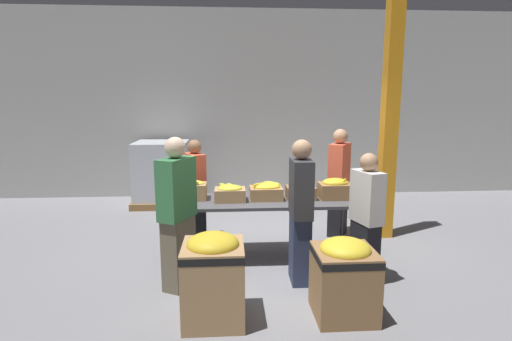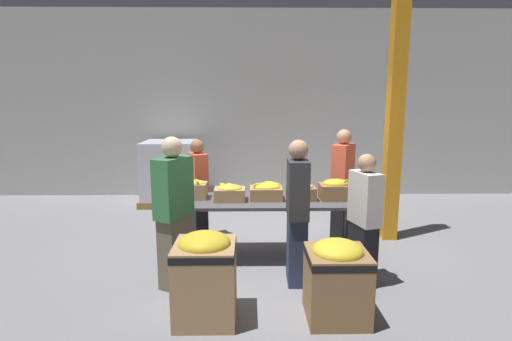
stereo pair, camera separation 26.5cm
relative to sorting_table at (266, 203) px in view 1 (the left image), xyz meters
name	(u,v)px [view 1 (the left image)]	position (x,y,z in m)	size (l,w,h in m)	color
ground_plane	(265,256)	(0.00, 0.00, -0.75)	(30.00, 30.00, 0.00)	gray
wall_back	(251,105)	(0.00, 3.65, 1.25)	(16.00, 0.08, 4.00)	#B7B7B2
sorting_table	(266,203)	(0.00, 0.00, 0.00)	(2.42, 0.86, 0.80)	#4C4C51
banana_box_0	(190,190)	(-1.00, 0.08, 0.18)	(0.43, 0.31, 0.28)	tan
banana_box_1	(230,193)	(-0.47, -0.04, 0.16)	(0.40, 0.32, 0.22)	tan
banana_box_2	(266,191)	(0.01, 0.02, 0.16)	(0.43, 0.34, 0.23)	#A37A4C
banana_box_3	(301,191)	(0.47, 0.00, 0.17)	(0.38, 0.29, 0.24)	olive
banana_box_4	(335,188)	(0.94, 0.01, 0.19)	(0.43, 0.33, 0.27)	olive
volunteer_0	(178,215)	(-1.06, -0.83, 0.11)	(0.41, 0.52, 1.72)	#6B604C
volunteer_1	(301,213)	(0.33, -0.77, 0.08)	(0.23, 0.45, 1.68)	#2D3856
volunteer_2	(339,183)	(1.21, 0.82, 0.08)	(0.43, 0.50, 1.67)	black
volunteer_3	(366,219)	(1.08, -0.82, 0.01)	(0.31, 0.45, 1.52)	black
volunteer_4	(196,191)	(-0.99, 0.73, 0.01)	(0.35, 0.46, 1.53)	black
donation_bin_0	(213,275)	(-0.64, -1.55, -0.28)	(0.58, 0.58, 0.88)	tan
donation_bin_1	(344,275)	(0.63, -1.55, -0.33)	(0.58, 0.58, 0.79)	olive
support_pillar	(390,107)	(1.92, 0.72, 1.25)	(0.22, 0.22, 4.00)	orange
pallet_stack_0	(162,174)	(-1.84, 2.94, -0.12)	(1.13, 1.13, 1.28)	olive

